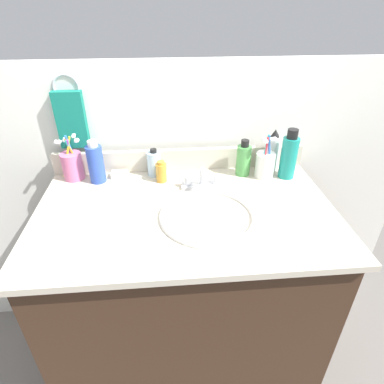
{
  "coord_description": "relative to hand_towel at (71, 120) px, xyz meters",
  "views": [
    {
      "loc": [
        -0.06,
        -0.91,
        1.5
      ],
      "look_at": [
        0.02,
        0.0,
        0.94
      ],
      "focal_mm": 30.08,
      "sensor_mm": 36.0,
      "label": 1
    }
  ],
  "objects": [
    {
      "name": "backsplash",
      "position": [
        0.42,
        -0.02,
        -0.18
      ],
      "size": [
        1.03,
        0.02,
        0.09
      ],
      "primitive_type": "cube",
      "color": "beige",
      "rests_on": "countertop"
    },
    {
      "name": "cup_white_ceramic",
      "position": [
        0.75,
        -0.12,
        -0.16
      ],
      "size": [
        0.08,
        0.08,
        0.18
      ],
      "color": "white",
      "rests_on": "countertop"
    },
    {
      "name": "vanity_cabinet",
      "position": [
        0.42,
        -0.33,
        -0.67
      ],
      "size": [
        0.99,
        0.58,
        0.85
      ],
      "primitive_type": "cube",
      "color": "#382316",
      "rests_on": "ground_plane"
    },
    {
      "name": "hand_towel",
      "position": [
        0.0,
        0.0,
        0.0
      ],
      "size": [
        0.11,
        0.04,
        0.22
      ],
      "primitive_type": "cube",
      "color": "#147260"
    },
    {
      "name": "bottle_oil_amber",
      "position": [
        0.34,
        -0.12,
        -0.18
      ],
      "size": [
        0.04,
        0.04,
        0.09
      ],
      "color": "gold",
      "rests_on": "countertop"
    },
    {
      "name": "bottle_toner_green",
      "position": [
        0.67,
        -0.09,
        -0.15
      ],
      "size": [
        0.06,
        0.06,
        0.15
      ],
      "color": "#4C9E4C",
      "rests_on": "countertop"
    },
    {
      "name": "cup_pink",
      "position": [
        -0.01,
        -0.06,
        -0.16
      ],
      "size": [
        0.09,
        0.08,
        0.18
      ],
      "color": "#D16693",
      "rests_on": "countertop"
    },
    {
      "name": "sink_basin",
      "position": [
        0.49,
        -0.38,
        -0.25
      ],
      "size": [
        0.33,
        0.33,
        0.11
      ],
      "color": "white",
      "rests_on": "countertop"
    },
    {
      "name": "bottle_gel_clear",
      "position": [
        0.31,
        -0.06,
        -0.17
      ],
      "size": [
        0.06,
        0.06,
        0.11
      ],
      "color": "silver",
      "rests_on": "countertop"
    },
    {
      "name": "back_wall",
      "position": [
        0.42,
        0.04,
        -0.44
      ],
      "size": [
        2.13,
        0.04,
        1.3
      ],
      "primitive_type": "cube",
      "color": "silver",
      "rests_on": "ground_plane"
    },
    {
      "name": "bottle_shampoo_blue",
      "position": [
        0.09,
        -0.1,
        -0.14
      ],
      "size": [
        0.06,
        0.06,
        0.17
      ],
      "color": "#2D4CB2",
      "rests_on": "countertop"
    },
    {
      "name": "bottle_mouthwash_teal",
      "position": [
        0.84,
        -0.13,
        -0.13
      ],
      "size": [
        0.06,
        0.06,
        0.2
      ],
      "color": "teal",
      "rests_on": "countertop"
    },
    {
      "name": "faucet",
      "position": [
        0.49,
        -0.18,
        -0.19
      ],
      "size": [
        0.16,
        0.1,
        0.08
      ],
      "color": "silver",
      "rests_on": "countertop"
    },
    {
      "name": "countertop",
      "position": [
        0.42,
        -0.33,
        -0.23
      ],
      "size": [
        1.03,
        0.63,
        0.02
      ],
      "primitive_type": "cube",
      "color": "beige",
      "rests_on": "vanity_cabinet"
    },
    {
      "name": "ground_plane",
      "position": [
        0.42,
        -0.33,
        -1.09
      ],
      "size": [
        6.0,
        6.0,
        0.0
      ],
      "primitive_type": "plane",
      "color": "#66605B"
    },
    {
      "name": "soap_bar",
      "position": [
        0.17,
        -0.07,
        -0.21
      ],
      "size": [
        0.06,
        0.04,
        0.02
      ],
      "primitive_type": "cube",
      "color": "white",
      "rests_on": "countertop"
    },
    {
      "name": "towel_ring",
      "position": [
        0.0,
        0.02,
        0.12
      ],
      "size": [
        0.1,
        0.01,
        0.1
      ],
      "primitive_type": "torus",
      "rotation": [
        1.57,
        0.0,
        0.0
      ],
      "color": "silver"
    },
    {
      "name": "bottle_lotion_white",
      "position": [
        0.8,
        -0.05,
        -0.14
      ],
      "size": [
        0.05,
        0.05,
        0.18
      ],
      "color": "white",
      "rests_on": "countertop"
    }
  ]
}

